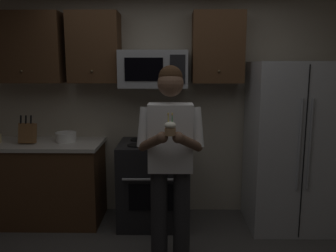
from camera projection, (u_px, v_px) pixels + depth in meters
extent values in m
cube|color=#B7AD99|center=(168.00, 105.00, 4.13)|extent=(4.40, 0.10, 2.60)
cube|color=black|center=(154.00, 183.00, 3.89)|extent=(0.76, 0.66, 0.92)
cube|color=black|center=(152.00, 197.00, 3.56)|extent=(0.48, 0.01, 0.28)
cylinder|color=#99999E|center=(152.00, 180.00, 3.51)|extent=(0.60, 0.03, 0.03)
cylinder|color=black|center=(136.00, 145.00, 3.67)|extent=(0.18, 0.18, 0.01)
cylinder|color=black|center=(170.00, 145.00, 3.67)|extent=(0.18, 0.18, 0.01)
cylinder|color=black|center=(138.00, 140.00, 3.95)|extent=(0.18, 0.18, 0.01)
cylinder|color=black|center=(170.00, 140.00, 3.94)|extent=(0.18, 0.18, 0.01)
cube|color=#9EA0A5|center=(154.00, 69.00, 3.79)|extent=(0.74, 0.40, 0.40)
cube|color=black|center=(144.00, 69.00, 3.59)|extent=(0.40, 0.01, 0.24)
cube|color=black|center=(178.00, 69.00, 3.59)|extent=(0.16, 0.01, 0.30)
cube|color=#B7BABF|center=(291.00, 146.00, 3.75)|extent=(0.90, 0.72, 1.80)
cylinder|color=gray|center=(300.00, 145.00, 3.37)|extent=(0.02, 0.02, 0.90)
cylinder|color=gray|center=(310.00, 145.00, 3.37)|extent=(0.02, 0.02, 0.90)
cube|color=black|center=(304.00, 154.00, 3.39)|extent=(0.01, 0.01, 1.74)
cube|color=#4C301C|center=(27.00, 48.00, 3.82)|extent=(0.80, 0.34, 0.76)
sphere|color=brown|center=(21.00, 71.00, 3.69)|extent=(0.03, 0.03, 0.03)
cube|color=#4C301C|center=(95.00, 48.00, 3.81)|extent=(0.55, 0.34, 0.76)
sphere|color=brown|center=(92.00, 71.00, 3.68)|extent=(0.03, 0.03, 0.03)
cube|color=#4C301C|center=(217.00, 48.00, 3.79)|extent=(0.55, 0.34, 0.76)
sphere|color=brown|center=(219.00, 71.00, 3.66)|extent=(0.03, 0.03, 0.03)
cube|color=#4C301C|center=(39.00, 184.00, 3.93)|extent=(1.40, 0.62, 0.88)
cube|color=beige|center=(37.00, 144.00, 3.85)|extent=(1.44, 0.66, 0.04)
cube|color=brown|center=(28.00, 133.00, 3.78)|extent=(0.16, 0.15, 0.24)
cylinder|color=black|center=(21.00, 120.00, 3.73)|extent=(0.02, 0.04, 0.09)
cylinder|color=black|center=(26.00, 120.00, 3.73)|extent=(0.02, 0.04, 0.09)
cylinder|color=black|center=(31.00, 120.00, 3.73)|extent=(0.02, 0.04, 0.09)
cylinder|color=white|center=(66.00, 137.00, 3.87)|extent=(0.22, 0.22, 0.10)
torus|color=white|center=(66.00, 133.00, 3.86)|extent=(0.23, 0.23, 0.01)
cylinder|color=#262628|center=(159.00, 216.00, 3.09)|extent=(0.15, 0.15, 0.86)
cylinder|color=#262628|center=(182.00, 217.00, 3.09)|extent=(0.15, 0.15, 0.86)
cube|color=white|center=(170.00, 138.00, 2.97)|extent=(0.38, 0.22, 0.58)
sphere|color=brown|center=(171.00, 83.00, 2.89)|extent=(0.22, 0.22, 0.22)
sphere|color=#382314|center=(171.00, 77.00, 2.89)|extent=(0.20, 0.20, 0.20)
cylinder|color=white|center=(144.00, 127.00, 2.92)|extent=(0.15, 0.18, 0.35)
cylinder|color=brown|center=(152.00, 142.00, 2.78)|extent=(0.26, 0.33, 0.21)
sphere|color=brown|center=(162.00, 137.00, 2.64)|extent=(0.09, 0.09, 0.09)
cylinder|color=white|center=(197.00, 127.00, 2.92)|extent=(0.15, 0.18, 0.35)
cylinder|color=brown|center=(189.00, 143.00, 2.78)|extent=(0.26, 0.33, 0.21)
sphere|color=brown|center=(178.00, 137.00, 2.64)|extent=(0.09, 0.09, 0.09)
cylinder|color=#A87F56|center=(170.00, 132.00, 2.61)|extent=(0.08, 0.08, 0.06)
ellipsoid|color=white|center=(170.00, 125.00, 2.60)|extent=(0.09, 0.09, 0.06)
cylinder|color=#4CBF66|center=(172.00, 119.00, 2.60)|extent=(0.01, 0.01, 0.06)
ellipsoid|color=#FFD159|center=(172.00, 114.00, 2.59)|extent=(0.01, 0.01, 0.02)
cylinder|color=#F2D84C|center=(168.00, 119.00, 2.60)|extent=(0.01, 0.01, 0.06)
ellipsoid|color=#FFD159|center=(168.00, 114.00, 2.59)|extent=(0.01, 0.01, 0.02)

